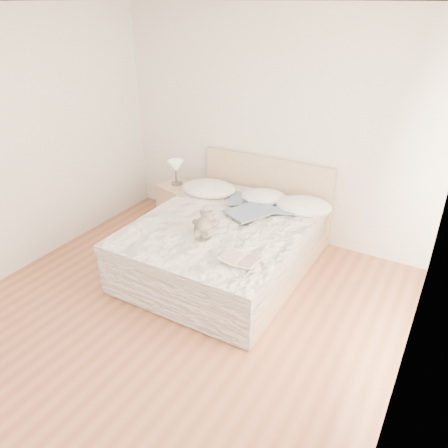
{
  "coord_description": "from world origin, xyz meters",
  "views": [
    {
      "loc": [
        2.07,
        -2.46,
        2.74
      ],
      "look_at": [
        0.05,
        1.05,
        0.62
      ],
      "focal_mm": 35.0,
      "sensor_mm": 36.0,
      "label": 1
    }
  ],
  "objects_px": {
    "bed": "(227,243)",
    "nightstand": "(179,205)",
    "photo_book": "(219,192)",
    "childrens_book": "(241,260)",
    "table_lamp": "(176,167)",
    "teddy_bear": "(203,231)"
  },
  "relations": [
    {
      "from": "table_lamp",
      "to": "childrens_book",
      "type": "xyz_separation_m",
      "value": [
        1.64,
        -1.31,
        -0.16
      ]
    },
    {
      "from": "bed",
      "to": "teddy_bear",
      "type": "height_order",
      "value": "bed"
    },
    {
      "from": "teddy_bear",
      "to": "childrens_book",
      "type": "bearing_deg",
      "value": -48.32
    },
    {
      "from": "photo_book",
      "to": "teddy_bear",
      "type": "bearing_deg",
      "value": -66.34
    },
    {
      "from": "nightstand",
      "to": "childrens_book",
      "type": "height_order",
      "value": "childrens_book"
    },
    {
      "from": "photo_book",
      "to": "nightstand",
      "type": "bearing_deg",
      "value": 177.18
    },
    {
      "from": "photo_book",
      "to": "childrens_book",
      "type": "bearing_deg",
      "value": -50.15
    },
    {
      "from": "nightstand",
      "to": "photo_book",
      "type": "height_order",
      "value": "photo_book"
    },
    {
      "from": "childrens_book",
      "to": "teddy_bear",
      "type": "bearing_deg",
      "value": 157.68
    },
    {
      "from": "bed",
      "to": "table_lamp",
      "type": "relative_size",
      "value": 6.72
    },
    {
      "from": "table_lamp",
      "to": "photo_book",
      "type": "bearing_deg",
      "value": -7.67
    },
    {
      "from": "nightstand",
      "to": "table_lamp",
      "type": "xyz_separation_m",
      "value": [
        -0.04,
        0.04,
        0.51
      ]
    },
    {
      "from": "nightstand",
      "to": "photo_book",
      "type": "bearing_deg",
      "value": -5.06
    },
    {
      "from": "table_lamp",
      "to": "bed",
      "type": "bearing_deg",
      "value": -29.46
    },
    {
      "from": "photo_book",
      "to": "teddy_bear",
      "type": "height_order",
      "value": "teddy_bear"
    },
    {
      "from": "bed",
      "to": "photo_book",
      "type": "relative_size",
      "value": 6.89
    },
    {
      "from": "bed",
      "to": "nightstand",
      "type": "xyz_separation_m",
      "value": [
        -1.07,
        0.59,
        -0.03
      ]
    },
    {
      "from": "nightstand",
      "to": "teddy_bear",
      "type": "bearing_deg",
      "value": -44.27
    },
    {
      "from": "bed",
      "to": "nightstand",
      "type": "bearing_deg",
      "value": 151.1
    },
    {
      "from": "nightstand",
      "to": "bed",
      "type": "bearing_deg",
      "value": -28.9
    },
    {
      "from": "bed",
      "to": "childrens_book",
      "type": "bearing_deg",
      "value": -52.27
    },
    {
      "from": "childrens_book",
      "to": "nightstand",
      "type": "bearing_deg",
      "value": 144.27
    }
  ]
}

